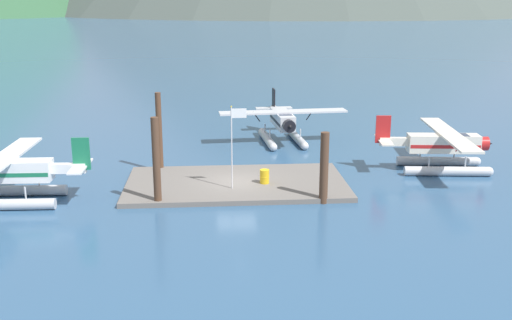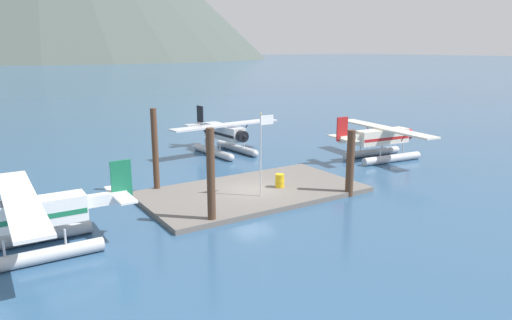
{
  "view_description": "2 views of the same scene",
  "coord_description": "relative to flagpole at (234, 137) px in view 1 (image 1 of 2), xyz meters",
  "views": [
    {
      "loc": [
        -1.43,
        -35.92,
        11.58
      ],
      "look_at": [
        1.37,
        1.45,
        1.27
      ],
      "focal_mm": 41.66,
      "sensor_mm": 36.0,
      "label": 1
    },
    {
      "loc": [
        -15.3,
        -24.27,
        9.07
      ],
      "look_at": [
        0.58,
        0.51,
        2.06
      ],
      "focal_mm": 32.89,
      "sensor_mm": 36.0,
      "label": 2
    }
  ],
  "objects": [
    {
      "name": "seaplane_silver_bow_right",
      "position": [
        4.46,
        12.8,
        -1.95
      ],
      "size": [
        10.48,
        7.97,
        3.84
      ],
      "color": "#B7BABF",
      "rests_on": "ground"
    },
    {
      "name": "piling_far_left",
      "position": [
        -4.86,
        5.0,
        -0.8
      ],
      "size": [
        0.39,
        0.39,
        5.47
      ],
      "primitive_type": "cylinder",
      "color": "#4C3323",
      "rests_on": "ground"
    },
    {
      "name": "ground_plane",
      "position": [
        0.17,
        1.4,
        -3.53
      ],
      "size": [
        1200.0,
        1200.0,
        0.0
      ],
      "primitive_type": "plane",
      "color": "#2D5175"
    },
    {
      "name": "flagpole",
      "position": [
        0.0,
        0.0,
        0.0
      ],
      "size": [
        0.95,
        0.1,
        5.1
      ],
      "color": "silver",
      "rests_on": "dock_platform"
    },
    {
      "name": "piling_near_left",
      "position": [
        -4.47,
        -1.92,
        -0.95
      ],
      "size": [
        0.43,
        0.43,
        5.17
      ],
      "primitive_type": "cylinder",
      "color": "#4C3323",
      "rests_on": "ground"
    },
    {
      "name": "piling_near_right",
      "position": [
        5.08,
        -2.22,
        -1.42
      ],
      "size": [
        0.5,
        0.5,
        4.22
      ],
      "primitive_type": "cylinder",
      "color": "#4C3323",
      "rests_on": "ground"
    },
    {
      "name": "seaplane_cream_stbd_fwd",
      "position": [
        14.49,
        3.78,
        -1.95
      ],
      "size": [
        7.96,
        10.49,
        3.84
      ],
      "color": "#B7BABF",
      "rests_on": "ground"
    },
    {
      "name": "seaplane_white_port_aft",
      "position": [
        -13.02,
        -0.82,
        -1.95
      ],
      "size": [
        7.98,
        10.43,
        3.84
      ],
      "color": "#B7BABF",
      "rests_on": "ground"
    },
    {
      "name": "dock_platform",
      "position": [
        0.17,
        1.4,
        -3.38
      ],
      "size": [
        13.85,
        7.59,
        0.3
      ],
      "primitive_type": "cube",
      "color": "#66605B",
      "rests_on": "ground"
    },
    {
      "name": "fuel_drum",
      "position": [
        1.93,
        0.88,
        -2.79
      ],
      "size": [
        0.62,
        0.62,
        0.88
      ],
      "color": "gold",
      "rests_on": "dock_platform"
    }
  ]
}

